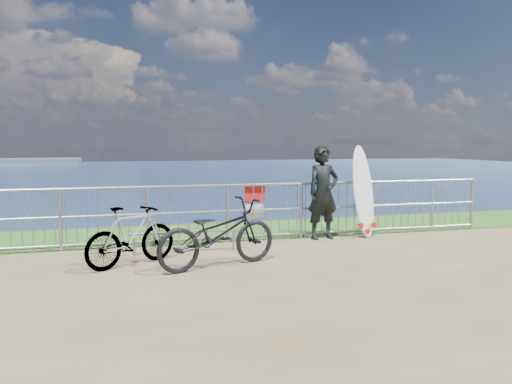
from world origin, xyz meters
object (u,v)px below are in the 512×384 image
object	(u,v)px
surfboard	(364,195)
bicycle_far	(131,236)
surfer	(323,193)
bicycle_near	(218,234)

from	to	relation	value
surfboard	bicycle_far	size ratio (longest dim) A/B	1.19
surfboard	bicycle_far	xyz separation A→B (m)	(-4.60, -1.23, -0.39)
surfboard	bicycle_far	world-z (taller)	surfboard
surfer	surfboard	world-z (taller)	surfboard
surfer	surfboard	distance (m)	0.88
bicycle_near	bicycle_far	distance (m)	1.35
bicycle_far	surfboard	bearing A→B (deg)	-105.28
surfboard	bicycle_near	size ratio (longest dim) A/B	0.94
surfboard	surfer	bearing A→B (deg)	179.18
surfboard	bicycle_near	bearing A→B (deg)	-153.34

